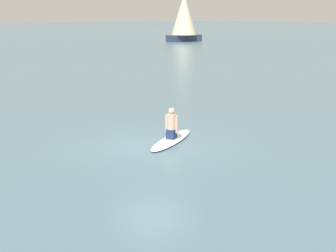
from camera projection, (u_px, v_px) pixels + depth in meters
The scene contains 4 objects.
ground_plane at pixel (153, 147), 15.75m from camera, with size 400.00×400.00×0.00m, color slate.
surfboard at pixel (171, 140), 16.46m from camera, with size 3.18×0.65×0.09m, color white.
person_paddler at pixel (172, 125), 16.34m from camera, with size 0.43×0.44×1.03m.
sailboat_near_left at pixel (184, 16), 74.68m from camera, with size 5.63×4.65×8.00m.
Camera 1 is at (-9.71, -11.72, 4.14)m, focal length 53.06 mm.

